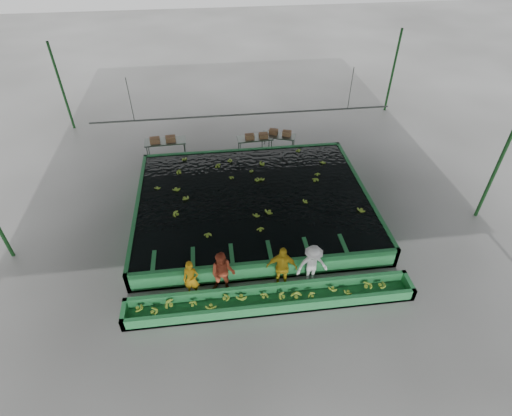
{
  "coord_description": "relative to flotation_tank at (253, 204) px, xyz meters",
  "views": [
    {
      "loc": [
        -1.61,
        -12.13,
        11.32
      ],
      "look_at": [
        0.0,
        0.5,
        1.0
      ],
      "focal_mm": 28.0,
      "sensor_mm": 36.0,
      "label": 1
    }
  ],
  "objects": [
    {
      "name": "packing_table_left",
      "position": [
        -4.0,
        5.15,
        0.03
      ],
      "size": [
        2.15,
        0.93,
        0.96
      ],
      "primitive_type": null,
      "rotation": [
        0.0,
        0.0,
        0.04
      ],
      "color": "#59605B",
      "rests_on": "ground"
    },
    {
      "name": "shed_roof",
      "position": [
        0.0,
        -1.5,
        4.55
      ],
      "size": [
        20.0,
        22.0,
        0.04
      ],
      "primitive_type": "cube",
      "color": "gray",
      "rests_on": "shed_posts"
    },
    {
      "name": "worker_d",
      "position": [
        1.59,
        -4.3,
        0.43
      ],
      "size": [
        1.18,
        0.74,
        1.76
      ],
      "primitive_type": "imported",
      "rotation": [
        0.0,
        0.0,
        0.08
      ],
      "color": "white",
      "rests_on": "ground"
    },
    {
      "name": "flotation_tank",
      "position": [
        0.0,
        0.0,
        0.0
      ],
      "size": [
        10.0,
        8.0,
        0.9
      ],
      "primitive_type": null,
      "color": "#267D3F",
      "rests_on": "ground"
    },
    {
      "name": "packing_table_mid",
      "position": [
        0.72,
        5.09,
        -0.02
      ],
      "size": [
        1.92,
        0.85,
        0.86
      ],
      "primitive_type": null,
      "rotation": [
        0.0,
        0.0,
        0.05
      ],
      "color": "#59605B",
      "rests_on": "ground"
    },
    {
      "name": "box_stack_right",
      "position": [
        2.11,
        5.29,
        0.39
      ],
      "size": [
        1.23,
        0.74,
        0.26
      ],
      "primitive_type": null,
      "rotation": [
        0.0,
        0.0,
        -0.37
      ],
      "color": "brown",
      "rests_on": "packing_table_right"
    },
    {
      "name": "worker_b",
      "position": [
        -1.57,
        -4.3,
        0.46
      ],
      "size": [
        1.01,
        0.86,
        1.82
      ],
      "primitive_type": "imported",
      "rotation": [
        0.0,
        0.0,
        -0.21
      ],
      "color": "#A53D24",
      "rests_on": "ground"
    },
    {
      "name": "trough_bananas",
      "position": [
        0.0,
        -5.1,
        -0.05
      ],
      "size": [
        8.69,
        0.58,
        0.12
      ],
      "primitive_type": null,
      "color": "olive",
      "rests_on": "sorting_trough"
    },
    {
      "name": "sorting_trough",
      "position": [
        0.0,
        -5.1,
        -0.2
      ],
      "size": [
        10.0,
        1.0,
        0.5
      ],
      "primitive_type": null,
      "color": "#267D3F",
      "rests_on": "ground"
    },
    {
      "name": "tank_water",
      "position": [
        0.0,
        -0.0,
        0.4
      ],
      "size": [
        9.7,
        7.7,
        0.0
      ],
      "primitive_type": "cube",
      "color": "black",
      "rests_on": "flotation_tank"
    },
    {
      "name": "rail_hanger_left",
      "position": [
        -5.0,
        3.5,
        3.55
      ],
      "size": [
        0.04,
        0.04,
        2.0
      ],
      "primitive_type": "cylinder",
      "color": "#59605B",
      "rests_on": "shed_roof"
    },
    {
      "name": "floating_bananas",
      "position": [
        0.0,
        0.8,
        0.4
      ],
      "size": [
        9.43,
        6.43,
        0.13
      ],
      "primitive_type": null,
      "color": "olive",
      "rests_on": "tank_water"
    },
    {
      "name": "packing_table_right",
      "position": [
        2.02,
        5.25,
        -0.03
      ],
      "size": [
        1.98,
        1.32,
        0.84
      ],
      "primitive_type": null,
      "rotation": [
        0.0,
        0.0,
        -0.35
      ],
      "color": "#59605B",
      "rests_on": "ground"
    },
    {
      "name": "ground",
      "position": [
        0.0,
        -1.5,
        -0.45
      ],
      "size": [
        80.0,
        80.0,
        0.0
      ],
      "primitive_type": "plane",
      "color": "gray",
      "rests_on": "ground"
    },
    {
      "name": "box_stack_left",
      "position": [
        -4.09,
        5.06,
        0.52
      ],
      "size": [
        1.32,
        0.46,
        0.28
      ],
      "primitive_type": null,
      "rotation": [
        0.0,
        0.0,
        0.08
      ],
      "color": "brown",
      "rests_on": "packing_table_left"
    },
    {
      "name": "rail_hanger_right",
      "position": [
        5.0,
        3.5,
        3.55
      ],
      "size": [
        0.04,
        0.04,
        2.0
      ],
      "primitive_type": "cylinder",
      "color": "#59605B",
      "rests_on": "shed_roof"
    },
    {
      "name": "worker_c",
      "position": [
        0.49,
        -4.3,
        0.47
      ],
      "size": [
        1.15,
        0.65,
        1.85
      ],
      "primitive_type": "imported",
      "rotation": [
        0.0,
        0.0,
        -0.19
      ],
      "color": "gold",
      "rests_on": "ground"
    },
    {
      "name": "worker_a",
      "position": [
        -2.67,
        -4.3,
        0.32
      ],
      "size": [
        0.63,
        0.47,
        1.54
      ],
      "primitive_type": "imported",
      "rotation": [
        0.0,
        0.0,
        -0.2
      ],
      "color": "orange",
      "rests_on": "ground"
    },
    {
      "name": "cableway_rail",
      "position": [
        0.0,
        3.5,
        2.55
      ],
      "size": [
        0.08,
        0.08,
        14.0
      ],
      "primitive_type": "cylinder",
      "color": "#59605B",
      "rests_on": "shed_roof"
    },
    {
      "name": "shed_posts",
      "position": [
        0.0,
        -1.5,
        2.05
      ],
      "size": [
        20.0,
        22.0,
        5.0
      ],
      "primitive_type": null,
      "color": "#1B4F20",
      "rests_on": "ground"
    },
    {
      "name": "box_stack_mid",
      "position": [
        0.8,
        5.02,
        0.41
      ],
      "size": [
        1.23,
        0.4,
        0.26
      ],
      "primitive_type": null,
      "rotation": [
        0.0,
        0.0,
        0.05
      ],
      "color": "brown",
      "rests_on": "packing_table_mid"
    }
  ]
}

